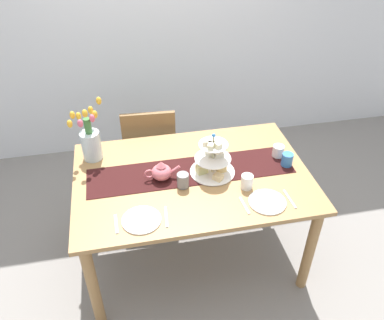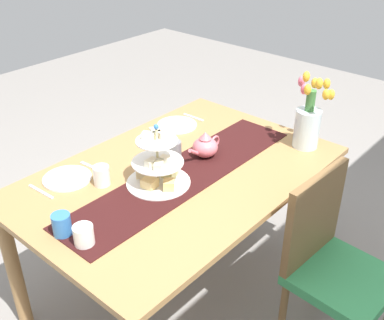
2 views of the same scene
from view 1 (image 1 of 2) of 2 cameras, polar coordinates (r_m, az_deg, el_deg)
name	(u,v)px [view 1 (image 1 of 2)]	position (r m, az deg, el deg)	size (l,w,h in m)	color
ground_plane	(192,252)	(3.17, 0.03, -13.06)	(8.00, 8.00, 0.00)	gray
room_wall_rear	(157,19)	(3.81, -5.12, 19.56)	(6.00, 0.08, 2.60)	silver
dining_table	(192,187)	(2.69, 0.03, -3.88)	(1.55, 1.04, 0.77)	#A37747
chair_left	(150,148)	(3.36, -6.10, 1.69)	(0.45, 0.45, 0.91)	brown
table_runner	(191,171)	(2.65, -0.14, -1.60)	(1.38, 0.31, 0.00)	black
tiered_cake_stand	(213,161)	(2.60, 2.98, -0.19)	(0.30, 0.30, 0.30)	beige
teapot	(161,172)	(2.56, -4.44, -1.69)	(0.24, 0.13, 0.14)	#D66B75
tulip_vase	(90,140)	(2.78, -14.46, 2.77)	(0.23, 0.21, 0.43)	silver
cream_jug	(278,151)	(2.83, 12.32, 1.26)	(0.08, 0.08, 0.09)	white
dinner_plate_left	(141,220)	(2.33, -7.31, -8.57)	(0.23, 0.23, 0.01)	white
fork_left	(116,224)	(2.33, -10.88, -9.03)	(0.02, 0.15, 0.01)	silver
knife_left	(166,217)	(2.34, -3.74, -8.15)	(0.01, 0.17, 0.01)	silver
dinner_plate_right	(267,202)	(2.46, 10.80, -5.95)	(0.23, 0.23, 0.01)	white
fork_right	(244,205)	(2.42, 7.57, -6.51)	(0.02, 0.15, 0.01)	silver
knife_right	(290,199)	(2.52, 13.89, -5.47)	(0.01, 0.17, 0.01)	silver
mug_grey	(183,180)	(2.50, -1.32, -2.94)	(0.08, 0.08, 0.10)	slate
mug_white_text	(247,182)	(2.52, 7.93, -3.12)	(0.08, 0.08, 0.10)	white
mug_orange	(287,160)	(2.76, 13.55, 0.04)	(0.08, 0.08, 0.10)	#3370B7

